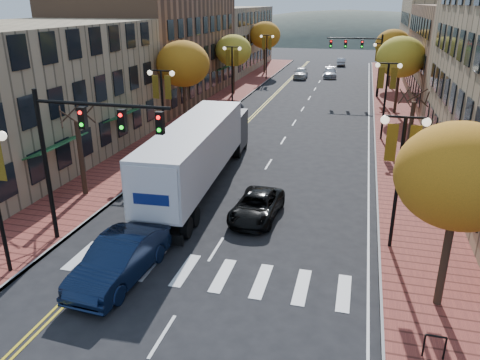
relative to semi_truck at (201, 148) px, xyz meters
The scene contains 29 objects.
ground 11.88m from the semi_truck, 74.54° to the right, with size 200.00×200.00×0.00m, color black.
sidewalk_left 22.20m from the semi_truck, 105.49° to the left, with size 4.00×85.00×0.15m, color brown.
sidewalk_right 24.59m from the semi_truck, 60.37° to the left, with size 4.00×85.00×0.15m, color brown.
building_left_near 14.17m from the semi_truck, behind, with size 12.00×22.00×9.00m, color #9E8966.
building_left_mid 28.58m from the semi_truck, 119.29° to the left, with size 12.00×24.00×11.00m, color brown.
building_left_far 51.73m from the semi_truck, 105.60° to the left, with size 12.00×26.00×9.50m, color #9E8966.
building_right_far 57.11m from the semi_truck, 67.74° to the left, with size 15.00×20.00×11.00m, color #9E8966.
tree_left_a 6.72m from the semi_truck, 151.34° to the right, with size 0.28×0.28×4.20m.
tree_left_b 14.40m from the semi_truck, 114.77° to the left, with size 4.48×4.48×7.21m.
tree_left_c 29.50m from the semi_truck, 101.58° to the left, with size 4.16×4.16×6.69m.
tree_left_d 47.26m from the semi_truck, 97.18° to the left, with size 4.61×4.61×7.42m.
tree_right_a 15.45m from the semi_truck, 37.31° to the right, with size 4.16×4.16×6.69m.
tree_right_b 13.87m from the semi_truck, 29.24° to the left, with size 0.28×0.28×4.20m.
tree_right_c 25.98m from the semi_truck, 62.01° to the left, with size 4.48×4.48×7.21m.
tree_right_d 40.73m from the semi_truck, 72.67° to the left, with size 4.35×4.35×7.00m.
lamp_left_b 6.77m from the semi_truck, 132.63° to the left, with size 1.96×0.36×6.05m.
lamp_left_c 23.28m from the semi_truck, 100.93° to the left, with size 1.96×0.36×6.05m.
lamp_left_d 41.06m from the semi_truck, 96.15° to the left, with size 1.96×0.36×6.05m.
lamp_right_a 11.98m from the semi_truck, 26.23° to the right, with size 1.96×0.36×6.05m.
lamp_right_b 16.71m from the semi_truck, 50.31° to the left, with size 1.96×0.36×6.05m.
lamp_right_c 32.61m from the semi_truck, 70.99° to the left, with size 1.96×0.36×6.05m.
traffic_mast_near 8.93m from the semi_truck, 106.09° to the right, with size 6.10×0.35×7.00m.
traffic_mast_far 32.05m from the semi_truck, 74.42° to the left, with size 6.10×0.34×7.00m.
semi_truck is the anchor object (origin of this frame).
navy_sedan 10.54m from the semi_truck, 89.14° to the right, with size 1.87×5.36×1.76m, color #0C1832.
black_suv 5.75m from the semi_truck, 40.90° to the right, with size 2.12×4.60×1.28m, color black.
car_far_white 43.20m from the semi_truck, 89.79° to the left, with size 1.86×4.61×1.57m, color silver.
car_far_silver 45.30m from the semi_truck, 84.73° to the left, with size 1.87×4.61×1.34m, color #A4A5AB.
car_far_oncoming 59.21m from the semi_truck, 85.18° to the left, with size 1.37×3.93×1.30m, color #ACADB4.
Camera 1 is at (5.65, -13.55, 10.37)m, focal length 35.00 mm.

